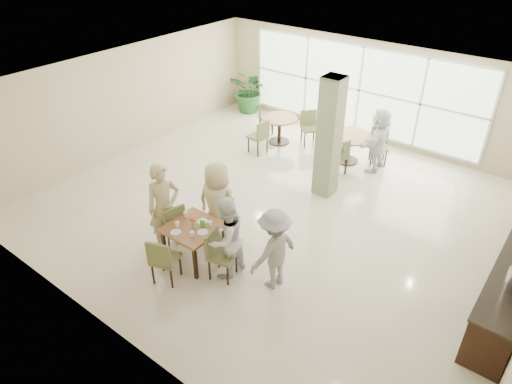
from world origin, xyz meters
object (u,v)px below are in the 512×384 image
Objects in this scene: round_table_left at (279,124)px; teen_right at (226,238)px; teen_standing at (274,249)px; round_table_right at (349,141)px; adult_standing at (327,107)px; teen_far at (218,204)px; main_table at (194,231)px; teen_left at (164,207)px; adult_b at (379,140)px; adult_a at (331,145)px; potted_plant at (250,91)px.

teen_right is at bearing -64.63° from round_table_left.
teen_right is 0.89m from teen_standing.
round_table_right is 1.58m from adult_standing.
teen_right is (0.74, -0.63, -0.09)m from teen_far.
adult_standing is (-0.82, 5.58, 0.04)m from teen_far.
main_table is at bearing 79.97° from teen_far.
teen_left is 1.10× the size of adult_b.
adult_standing reaches higher than adult_a.
potted_plant is at bearing 12.25° from adult_standing.
teen_standing reaches higher than round_table_right.
teen_left reaches higher than potted_plant.
adult_standing reaches higher than main_table.
round_table_right is 0.93m from adult_a.
potted_plant is at bearing 177.03° from adult_a.
teen_right is at bearing -64.11° from teen_left.
round_table_right is at bearing -105.06° from teen_far.
teen_far is at bearing -95.00° from round_table_right.
main_table is 0.76m from teen_right.
adult_b is 0.88× the size of adult_standing.
teen_standing reaches higher than round_table_left.
teen_left reaches higher than main_table.
teen_far is at bearing -23.35° from teen_left.
round_table_left is at bearing -32.24° from potted_plant.
main_table and round_table_right have the same top height.
potted_plant is 5.09m from adult_b.
potted_plant reaches higher than round_table_left.
adult_standing reaches higher than teen_right.
potted_plant is at bearing -143.38° from teen_right.
adult_standing is (-0.82, 6.27, 0.27)m from main_table.
adult_b reaches higher than round_table_left.
adult_a is (0.36, 4.44, 0.15)m from main_table.
teen_far reaches higher than main_table.
adult_standing reaches higher than potted_plant.
teen_far is (-0.00, 0.69, 0.23)m from main_table.
main_table is at bearing -71.98° from round_table_left.
round_table_left is at bearing -153.08° from teen_right.
adult_standing is (-1.56, 6.21, 0.13)m from teen_right.
main_table and round_table_left have the same top height.
adult_b is (0.78, 0.05, 0.23)m from round_table_right.
round_table_right is at bearing 10.66° from teen_left.
round_table_left is 5.67m from teen_right.
teen_right is at bearing -60.74° from teen_standing.
teen_left is at bearing -79.66° from round_table_left.
teen_far is (3.78, -5.82, 0.19)m from potted_plant.
teen_left is (0.95, -5.20, 0.35)m from round_table_left.
adult_b reaches higher than main_table.
adult_b is at bearing 173.00° from adult_standing.
main_table is 6.33m from adult_standing.
potted_plant reaches higher than main_table.
potted_plant is 7.87m from teen_right.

